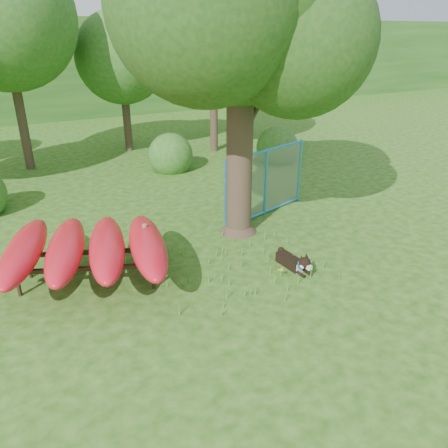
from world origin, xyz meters
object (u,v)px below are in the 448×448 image
husky_dog (295,262)px  oak_tree (239,1)px  fence_section (266,182)px  kayak_rack (86,248)px

husky_dog → oak_tree: bearing=89.6°
oak_tree → fence_section: (1.41, 0.71, -4.77)m
oak_tree → kayak_rack: (-4.24, -0.82, -4.93)m
kayak_rack → husky_dog: (4.38, -1.70, -0.68)m
oak_tree → husky_dog: 6.15m
kayak_rack → fence_section: (5.65, 1.53, 0.16)m
oak_tree → husky_dog: size_ratio=7.19×
kayak_rack → husky_dog: kayak_rack is taller
oak_tree → kayak_rack: size_ratio=2.00×
fence_section → oak_tree: bearing=-169.7°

